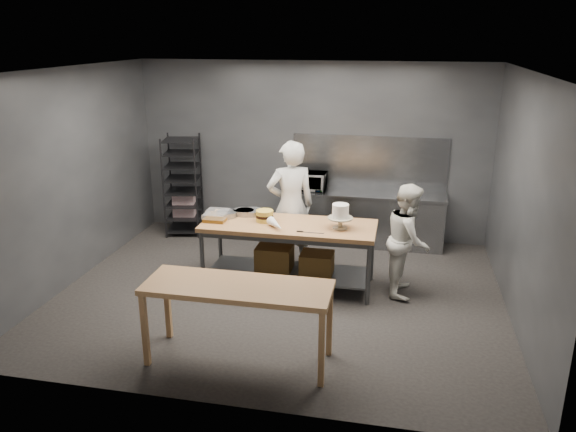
% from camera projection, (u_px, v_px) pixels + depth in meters
% --- Properties ---
extents(ground, '(6.00, 6.00, 0.00)m').
position_uv_depth(ground, '(280.00, 293.00, 7.76)').
color(ground, black).
rests_on(ground, ground).
extents(back_wall, '(6.00, 0.04, 3.00)m').
position_uv_depth(back_wall, '(311.00, 151.00, 9.62)').
color(back_wall, '#4C4F54').
rests_on(back_wall, ground).
extents(work_table, '(2.40, 0.90, 0.92)m').
position_uv_depth(work_table, '(290.00, 247.00, 7.85)').
color(work_table, brown).
rests_on(work_table, ground).
extents(near_counter, '(2.00, 0.70, 0.90)m').
position_uv_depth(near_counter, '(238.00, 292.00, 5.94)').
color(near_counter, '#A57044').
rests_on(near_counter, ground).
extents(back_counter, '(2.60, 0.60, 0.90)m').
position_uv_depth(back_counter, '(366.00, 218.00, 9.45)').
color(back_counter, slate).
rests_on(back_counter, ground).
extents(splashback_panel, '(2.60, 0.02, 0.90)m').
position_uv_depth(splashback_panel, '(369.00, 162.00, 9.45)').
color(splashback_panel, slate).
rests_on(splashback_panel, back_counter).
extents(speed_rack, '(0.72, 0.75, 1.75)m').
position_uv_depth(speed_rack, '(183.00, 186.00, 9.87)').
color(speed_rack, black).
rests_on(speed_rack, ground).
extents(chef_behind, '(0.85, 0.72, 1.96)m').
position_uv_depth(chef_behind, '(291.00, 206.00, 8.33)').
color(chef_behind, silver).
rests_on(chef_behind, ground).
extents(chef_right, '(0.61, 0.77, 1.54)m').
position_uv_depth(chef_right, '(408.00, 240.00, 7.57)').
color(chef_right, silver).
rests_on(chef_right, ground).
extents(microwave, '(0.54, 0.37, 0.30)m').
position_uv_depth(microwave, '(310.00, 181.00, 9.45)').
color(microwave, black).
rests_on(microwave, back_counter).
extents(frosted_cake_stand, '(0.34, 0.34, 0.34)m').
position_uv_depth(frosted_cake_stand, '(340.00, 214.00, 7.49)').
color(frosted_cake_stand, '#B8AE93').
rests_on(frosted_cake_stand, work_table).
extents(layer_cake, '(0.24, 0.24, 0.16)m').
position_uv_depth(layer_cake, '(265.00, 216.00, 7.82)').
color(layer_cake, gold).
rests_on(layer_cake, work_table).
extents(cake_pans, '(0.64, 0.46, 0.07)m').
position_uv_depth(cake_pans, '(242.00, 213.00, 8.09)').
color(cake_pans, gray).
rests_on(cake_pans, work_table).
extents(piping_bag, '(0.32, 0.38, 0.12)m').
position_uv_depth(piping_bag, '(276.00, 225.00, 7.52)').
color(piping_bag, white).
rests_on(piping_bag, work_table).
extents(offset_spatula, '(0.37, 0.02, 0.02)m').
position_uv_depth(offset_spatula, '(306.00, 232.00, 7.40)').
color(offset_spatula, slate).
rests_on(offset_spatula, work_table).
extents(pastry_clamshells, '(0.33, 0.41, 0.11)m').
position_uv_depth(pastry_clamshells, '(216.00, 215.00, 7.91)').
color(pastry_clamshells, '#A66E21').
rests_on(pastry_clamshells, work_table).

